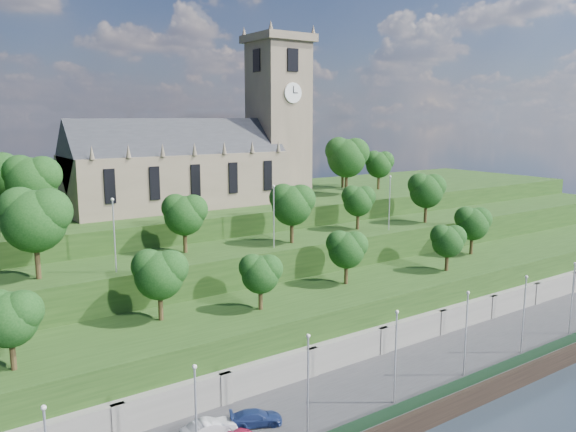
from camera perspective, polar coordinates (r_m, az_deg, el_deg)
ground at (r=56.79m, az=14.04°, el=-20.13°), size 320.00×320.00×0.00m
promenade at (r=59.90m, az=9.60°, el=-17.19°), size 160.00×12.00×2.00m
quay_wall at (r=56.22m, az=14.13°, el=-19.18°), size 160.00×0.50×2.20m
fence at (r=55.89m, az=13.68°, el=-17.60°), size 160.00×0.10×1.20m
retaining_wall at (r=63.21m, az=5.76°, el=-14.07°), size 160.00×2.10×5.00m
embankment_lower at (r=66.98m, az=2.40°, el=-11.21°), size 160.00×12.00×8.00m
embankment_upper at (r=74.91m, az=-2.69°, el=-7.27°), size 160.00×10.00×12.00m
hilltop at (r=92.43m, az=-9.59°, el=-3.09°), size 160.00×32.00×15.00m
church at (r=86.98m, az=-8.28°, el=6.14°), size 38.60×12.35×27.60m
trees_lower at (r=64.73m, az=2.49°, el=-3.94°), size 68.23×8.72×7.35m
trees_upper at (r=70.06m, az=-4.33°, el=1.19°), size 62.46×8.03×9.44m
trees_hilltop at (r=83.62m, az=-10.17°, el=5.17°), size 74.35×16.01×10.51m
lamp_posts_promenade at (r=53.77m, az=10.87°, el=-13.28°), size 60.36×0.36×9.03m
lamp_posts_upper at (r=69.97m, az=-1.46°, el=0.44°), size 40.36×0.36×7.98m
car_middle at (r=50.19m, az=-8.05°, el=-20.61°), size 4.62×1.71×1.51m
car_right at (r=51.53m, az=-3.27°, el=-19.77°), size 4.92×3.54×1.32m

